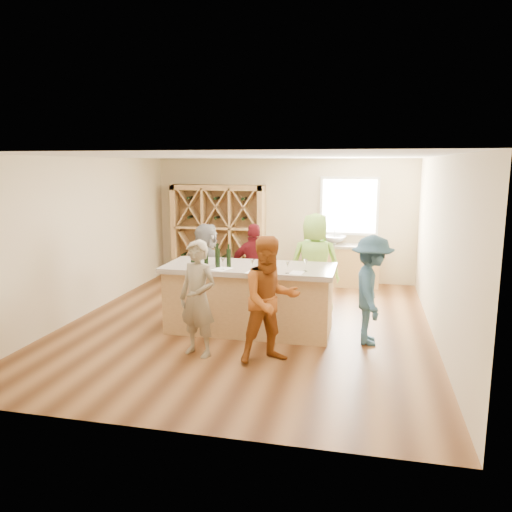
% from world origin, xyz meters
% --- Properties ---
extents(floor, '(6.00, 7.00, 0.10)m').
position_xyz_m(floor, '(0.00, 0.00, -0.05)').
color(floor, brown).
rests_on(floor, ground).
extents(ceiling, '(6.00, 7.00, 0.10)m').
position_xyz_m(ceiling, '(0.00, 0.00, 2.85)').
color(ceiling, white).
rests_on(ceiling, ground).
extents(wall_back, '(6.00, 0.10, 2.80)m').
position_xyz_m(wall_back, '(0.00, 3.55, 1.40)').
color(wall_back, beige).
rests_on(wall_back, ground).
extents(wall_front, '(6.00, 0.10, 2.80)m').
position_xyz_m(wall_front, '(0.00, -3.55, 1.40)').
color(wall_front, beige).
rests_on(wall_front, ground).
extents(wall_left, '(0.10, 7.00, 2.80)m').
position_xyz_m(wall_left, '(-3.05, 0.00, 1.40)').
color(wall_left, beige).
rests_on(wall_left, ground).
extents(wall_right, '(0.10, 7.00, 2.80)m').
position_xyz_m(wall_right, '(3.05, 0.00, 1.40)').
color(wall_right, beige).
rests_on(wall_right, ground).
extents(window_frame, '(1.30, 0.06, 1.30)m').
position_xyz_m(window_frame, '(1.50, 3.47, 1.75)').
color(window_frame, white).
rests_on(window_frame, wall_back).
extents(window_pane, '(1.18, 0.01, 1.18)m').
position_xyz_m(window_pane, '(1.50, 3.44, 1.75)').
color(window_pane, white).
rests_on(window_pane, wall_back).
extents(wine_rack, '(2.20, 0.45, 2.20)m').
position_xyz_m(wine_rack, '(-1.50, 3.27, 1.10)').
color(wine_rack, tan).
rests_on(wine_rack, floor).
extents(back_counter_base, '(1.60, 0.58, 0.86)m').
position_xyz_m(back_counter_base, '(1.40, 3.20, 0.43)').
color(back_counter_base, tan).
rests_on(back_counter_base, floor).
extents(back_counter_top, '(1.70, 0.62, 0.06)m').
position_xyz_m(back_counter_top, '(1.40, 3.20, 0.89)').
color(back_counter_top, '#A59887').
rests_on(back_counter_top, back_counter_base).
extents(sink, '(0.54, 0.54, 0.19)m').
position_xyz_m(sink, '(1.20, 3.20, 1.01)').
color(sink, silver).
rests_on(sink, back_counter_top).
extents(faucet, '(0.02, 0.02, 0.30)m').
position_xyz_m(faucet, '(1.20, 3.38, 1.07)').
color(faucet, silver).
rests_on(faucet, back_counter_top).
extents(tasting_counter_base, '(2.60, 1.00, 1.00)m').
position_xyz_m(tasting_counter_base, '(0.10, -0.27, 0.50)').
color(tasting_counter_base, tan).
rests_on(tasting_counter_base, floor).
extents(tasting_counter_top, '(2.72, 1.12, 0.08)m').
position_xyz_m(tasting_counter_top, '(0.10, -0.27, 1.04)').
color(tasting_counter_top, '#A59887').
rests_on(tasting_counter_top, tasting_counter_base).
extents(wine_bottle_a, '(0.07, 0.07, 0.28)m').
position_xyz_m(wine_bottle_a, '(-0.79, -0.45, 1.22)').
color(wine_bottle_a, black).
rests_on(wine_bottle_a, tasting_counter_top).
extents(wine_bottle_b, '(0.08, 0.08, 0.27)m').
position_xyz_m(wine_bottle_b, '(-0.55, -0.50, 1.21)').
color(wine_bottle_b, black).
rests_on(wine_bottle_b, tasting_counter_top).
extents(wine_bottle_c, '(0.07, 0.07, 0.27)m').
position_xyz_m(wine_bottle_c, '(-0.42, -0.35, 1.21)').
color(wine_bottle_c, black).
rests_on(wine_bottle_c, tasting_counter_top).
extents(wine_bottle_d, '(0.10, 0.10, 0.30)m').
position_xyz_m(wine_bottle_d, '(-0.36, -0.51, 1.23)').
color(wine_bottle_d, black).
rests_on(wine_bottle_d, tasting_counter_top).
extents(wine_bottle_e, '(0.08, 0.08, 0.29)m').
position_xyz_m(wine_bottle_e, '(-0.19, -0.45, 1.22)').
color(wine_bottle_e, black).
rests_on(wine_bottle_e, tasting_counter_top).
extents(wine_glass_a, '(0.07, 0.07, 0.17)m').
position_xyz_m(wine_glass_a, '(-0.22, -0.68, 1.17)').
color(wine_glass_a, white).
rests_on(wine_glass_a, tasting_counter_top).
extents(wine_glass_b, '(0.09, 0.09, 0.20)m').
position_xyz_m(wine_glass_b, '(0.25, -0.73, 1.18)').
color(wine_glass_b, white).
rests_on(wine_glass_b, tasting_counter_top).
extents(wine_glass_c, '(0.07, 0.07, 0.16)m').
position_xyz_m(wine_glass_c, '(0.78, -0.70, 1.16)').
color(wine_glass_c, white).
rests_on(wine_glass_c, tasting_counter_top).
extents(wine_glass_e, '(0.07, 0.07, 0.18)m').
position_xyz_m(wine_glass_e, '(1.02, -0.50, 1.17)').
color(wine_glass_e, white).
rests_on(wine_glass_e, tasting_counter_top).
extents(tasting_menu_a, '(0.32, 0.37, 0.00)m').
position_xyz_m(tasting_menu_a, '(-0.26, -0.63, 1.08)').
color(tasting_menu_a, white).
rests_on(tasting_menu_a, tasting_counter_top).
extents(tasting_menu_b, '(0.28, 0.36, 0.00)m').
position_xyz_m(tasting_menu_b, '(0.30, -0.71, 1.08)').
color(tasting_menu_b, white).
rests_on(tasting_menu_b, tasting_counter_top).
extents(tasting_menu_c, '(0.22, 0.28, 0.00)m').
position_xyz_m(tasting_menu_c, '(0.91, -0.64, 1.08)').
color(tasting_menu_c, white).
rests_on(tasting_menu_c, tasting_counter_top).
extents(person_near_left, '(0.71, 0.62, 1.65)m').
position_xyz_m(person_near_left, '(-0.36, -1.46, 0.82)').
color(person_near_left, gray).
rests_on(person_near_left, floor).
extents(person_near_right, '(0.96, 0.84, 1.74)m').
position_xyz_m(person_near_right, '(0.67, -1.46, 0.87)').
color(person_near_right, '#994C19').
rests_on(person_near_right, floor).
extents(person_server, '(0.54, 1.09, 1.65)m').
position_xyz_m(person_server, '(2.01, -0.44, 0.83)').
color(person_server, '#335972').
rests_on(person_server, floor).
extents(person_far_mid, '(1.02, 0.63, 1.63)m').
position_xyz_m(person_far_mid, '(-0.04, 0.75, 0.81)').
color(person_far_mid, '#590F14').
rests_on(person_far_mid, floor).
extents(person_far_right, '(0.96, 0.68, 1.84)m').
position_xyz_m(person_far_right, '(1.03, 0.84, 0.92)').
color(person_far_right, '#8CC64C').
rests_on(person_far_right, floor).
extents(person_far_left, '(1.54, 1.26, 1.60)m').
position_xyz_m(person_far_left, '(-0.99, 0.85, 0.80)').
color(person_far_left, slate).
rests_on(person_far_left, floor).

